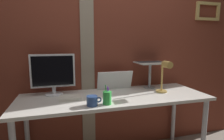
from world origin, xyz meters
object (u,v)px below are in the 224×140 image
Objects in this scene: pen_cup at (107,98)px; coffee_mug at (92,101)px; laptop at (148,57)px; monitor at (53,72)px; whiteboard_panel at (115,80)px; desk_lamp at (165,73)px.

pen_cup is 0.13m from coffee_mug.
laptop is at bearing 33.55° from coffee_mug.
coffee_mug is (-0.76, -0.50, -0.32)m from laptop.
monitor reaches higher than whiteboard_panel.
desk_lamp is (1.13, -0.26, -0.02)m from monitor.
whiteboard_panel is at bearing 53.95° from coffee_mug.
monitor reaches higher than desk_lamp.
desk_lamp is at bearing 12.15° from coffee_mug.
laptop is 0.86m from pen_cup.
whiteboard_panel is 2.38× the size of pen_cup.
coffee_mug is (-0.13, -0.00, -0.02)m from pen_cup.
whiteboard_panel is 1.17× the size of desk_lamp.
pen_cup is at bearing 0.18° from coffee_mug.
monitor is 2.55× the size of pen_cup.
laptop is at bearing 38.70° from pen_cup.
whiteboard_panel is 3.10× the size of coffee_mug.
coffee_mug is at bearing -146.45° from laptop.
monitor is at bearing 167.08° from desk_lamp.
desk_lamp is 2.65× the size of coffee_mug.
pen_cup is at bearing -141.30° from laptop.
coffee_mug is at bearing -167.85° from desk_lamp.
monitor is at bearing 127.40° from coffee_mug.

